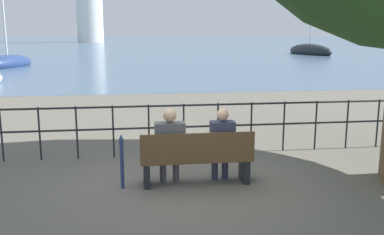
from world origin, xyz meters
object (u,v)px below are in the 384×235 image
object	(u,v)px
seated_person_right	(222,142)
park_bench	(197,159)
seated_person_left	(170,143)
sailboat_2	(310,51)
closed_umbrella	(122,158)
sailboat_0	(8,62)

from	to	relation	value
seated_person_right	park_bench	bearing A→B (deg)	-169.77
seated_person_left	sailboat_2	distance (m)	43.92
seated_person_left	closed_umbrella	distance (m)	0.80
closed_umbrella	sailboat_2	xyz separation A→B (m)	(19.98, 39.56, -0.14)
sailboat_2	seated_person_right	bearing A→B (deg)	-125.23
sailboat_0	seated_person_right	bearing A→B (deg)	-47.41
sailboat_0	sailboat_2	xyz separation A→B (m)	(28.61, 13.95, 0.02)
park_bench	seated_person_left	world-z (taller)	seated_person_left
seated_person_right	sailboat_2	xyz separation A→B (m)	(18.34, 39.49, -0.33)
park_bench	seated_person_right	world-z (taller)	seated_person_right
park_bench	closed_umbrella	distance (m)	1.21
seated_person_left	seated_person_right	bearing A→B (deg)	0.24
closed_umbrella	sailboat_0	xyz separation A→B (m)	(-8.63, 25.61, -0.17)
seated_person_left	sailboat_2	world-z (taller)	sailboat_2
seated_person_left	sailboat_2	size ratio (longest dim) A/B	0.16
closed_umbrella	park_bench	bearing A→B (deg)	-0.21
park_bench	seated_person_left	size ratio (longest dim) A/B	1.44
seated_person_left	seated_person_right	xyz separation A→B (m)	(0.86, 0.00, -0.02)
seated_person_left	seated_person_right	distance (m)	0.86
seated_person_left	closed_umbrella	size ratio (longest dim) A/B	1.42
park_bench	seated_person_right	size ratio (longest dim) A/B	1.47
seated_person_right	sailboat_2	bearing A→B (deg)	65.08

